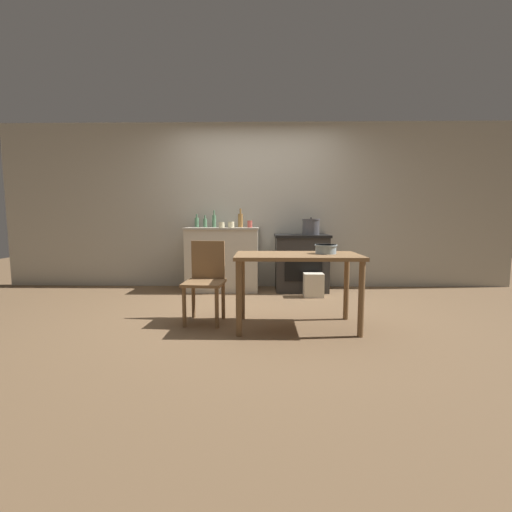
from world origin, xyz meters
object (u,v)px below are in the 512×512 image
Objects in this scene: chair at (206,278)px; mixing_bowl_large at (326,249)px; flour_sack at (313,285)px; bottle_left at (214,221)px; bottle_center_left at (197,222)px; work_table at (297,265)px; cup_mid_right at (250,224)px; cup_center_right at (222,225)px; cup_center at (231,225)px; stove at (301,262)px; bottle_far_left at (205,223)px; bottle_mid_left at (240,220)px; stock_pot at (311,227)px.

chair reaches higher than mixing_bowl_large.
mixing_bowl_large is (-0.08, -1.30, 0.62)m from flour_sack.
flour_sack is 1.78m from bottle_left.
mixing_bowl_large is 2.52m from bottle_center_left.
work_table is 1.88m from cup_mid_right.
cup_center_right is (0.14, -0.27, -0.06)m from bottle_left.
bottle_center_left is at bearing 108.02° from chair.
cup_center is (-1.08, 1.63, 0.21)m from mixing_bowl_large.
mixing_bowl_large is at bearing -56.32° from cup_center.
stove is at bearing -5.64° from bottle_center_left.
chair is at bearing 172.62° from mixing_bowl_large.
bottle_far_left is at bearing 174.22° from cup_mid_right.
bottle_left is at bearing 176.33° from bottle_mid_left.
bottle_center_left is (-1.60, 0.16, 0.60)m from stove.
cup_center_right is at bearing -61.60° from bottle_left.
work_table is 1.78m from stock_pot.
stock_pot reaches higher than stove.
bottle_far_left reaches higher than mixing_bowl_large.
cup_center_right is at bearing -38.16° from bottle_center_left.
mixing_bowl_large is 2.44× the size of cup_center.
bottle_far_left reaches higher than stock_pot.
chair is 1.78m from bottle_mid_left.
bottle_left reaches higher than stock_pot.
chair is at bearing 167.90° from work_table.
stove is 1.82m from work_table.
stove is at bearing 82.19° from work_table.
mixing_bowl_large is 2.30m from bottle_left.
cup_mid_right is at bearing 20.33° from cup_center_right.
chair is 8.21× the size of cup_mid_right.
cup_center reaches higher than stove.
stove and chair have the same top height.
bottle_mid_left is (0.53, 0.02, 0.04)m from bottle_far_left.
stove is at bearing -4.26° from bottle_mid_left.
cup_mid_right is (0.40, 0.15, 0.01)m from cup_center_right.
stock_pot is 1.74m from bottle_center_left.
stove is 1.57m from bottle_far_left.
chair is 1.57m from cup_center.
bottle_mid_left reaches higher than bottle_left.
stove is 8.22× the size of cup_mid_right.
chair is 1.79m from bottle_left.
stove is at bearing 57.93° from chair.
cup_mid_right reaches higher than chair.
bottle_left is 0.31m from cup_center_right.
bottle_left reaches higher than bottle_far_left.
stove is at bearing 6.57° from cup_center.
work_table reaches higher than flour_sack.
bottle_center_left reaches higher than chair.
flour_sack is at bearing -20.55° from bottle_left.
bottle_mid_left is (0.26, 1.66, 0.60)m from chair.
work_table is at bearing -64.42° from cup_center.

